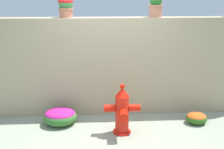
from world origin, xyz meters
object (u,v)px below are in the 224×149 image
potted_plant_2 (156,5)px  flower_bush_right (197,118)px  flower_bush_left (60,116)px  potted_plant_1 (66,6)px  fire_hydrant (122,111)px

potted_plant_2 → flower_bush_right: 2.29m
flower_bush_left → potted_plant_2: bearing=16.5°
potted_plant_1 → flower_bush_right: (2.44, -0.71, -2.05)m
potted_plant_1 → potted_plant_2: potted_plant_2 is taller
potted_plant_2 → flower_bush_left: size_ratio=0.67×
fire_hydrant → flower_bush_left: fire_hydrant is taller
flower_bush_left → flower_bush_right: flower_bush_left is taller
potted_plant_2 → flower_bush_left: (-1.85, -0.55, -2.01)m
flower_bush_right → fire_hydrant: bearing=-168.0°
flower_bush_right → flower_bush_left: bearing=177.3°
flower_bush_left → fire_hydrant: bearing=-20.8°
potted_plant_2 → fire_hydrant: 2.14m
flower_bush_left → flower_bush_right: size_ratio=1.57×
fire_hydrant → flower_bush_left: 1.23m
potted_plant_2 → fire_hydrant: bearing=-126.4°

